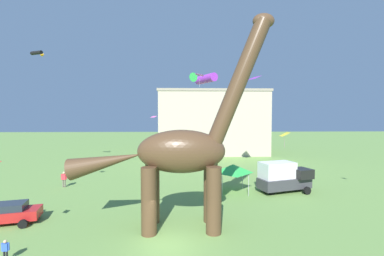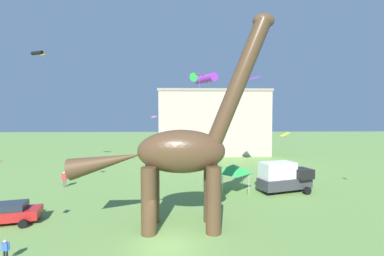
{
  "view_description": "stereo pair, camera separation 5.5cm",
  "coord_description": "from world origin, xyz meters",
  "px_view_note": "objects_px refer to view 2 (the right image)",
  "views": [
    {
      "loc": [
        0.94,
        -15.85,
        8.08
      ],
      "look_at": [
        1.61,
        3.8,
        7.2
      ],
      "focal_mm": 24.16,
      "sensor_mm": 36.0,
      "label": 1
    },
    {
      "loc": [
        1.0,
        -15.85,
        8.08
      ],
      "look_at": [
        1.61,
        3.8,
        7.2
      ],
      "focal_mm": 24.16,
      "sensor_mm": 36.0,
      "label": 2
    }
  ],
  "objects_px": {
    "festival_canopy_tent": "(233,169)",
    "kite_high_left": "(255,78)",
    "kite_mid_left": "(285,134)",
    "kite_high_right": "(203,79)",
    "parked_sedan_left": "(9,213)",
    "kite_mid_right": "(39,53)",
    "kite_near_high": "(200,75)",
    "kite_far_right": "(200,144)",
    "parked_box_truck": "(284,177)",
    "dinosaur_sculpture": "(180,151)",
    "kite_trailing": "(154,117)",
    "person_photographer": "(5,248)",
    "person_watching_child": "(64,178)"
  },
  "relations": [
    {
      "from": "festival_canopy_tent",
      "to": "kite_high_left",
      "type": "xyz_separation_m",
      "value": [
        4.42,
        8.12,
        10.79
      ]
    },
    {
      "from": "kite_mid_left",
      "to": "kite_high_right",
      "type": "distance_m",
      "value": 12.21
    },
    {
      "from": "parked_sedan_left",
      "to": "kite_mid_right",
      "type": "relative_size",
      "value": 2.27
    },
    {
      "from": "kite_near_high",
      "to": "kite_far_right",
      "type": "distance_m",
      "value": 15.66
    },
    {
      "from": "parked_box_truck",
      "to": "festival_canopy_tent",
      "type": "height_order",
      "value": "parked_box_truck"
    },
    {
      "from": "dinosaur_sculpture",
      "to": "kite_trailing",
      "type": "distance_m",
      "value": 15.93
    },
    {
      "from": "kite_trailing",
      "to": "person_photographer",
      "type": "bearing_deg",
      "value": -107.35
    },
    {
      "from": "person_photographer",
      "to": "kite_high_right",
      "type": "height_order",
      "value": "kite_high_right"
    },
    {
      "from": "kite_mid_right",
      "to": "person_watching_child",
      "type": "bearing_deg",
      "value": -50.68
    },
    {
      "from": "festival_canopy_tent",
      "to": "kite_near_high",
      "type": "height_order",
      "value": "kite_near_high"
    },
    {
      "from": "kite_high_left",
      "to": "kite_trailing",
      "type": "xyz_separation_m",
      "value": [
        -13.56,
        -1.38,
        -5.29
      ]
    },
    {
      "from": "parked_sedan_left",
      "to": "parked_box_truck",
      "type": "relative_size",
      "value": 0.75
    },
    {
      "from": "dinosaur_sculpture",
      "to": "parked_box_truck",
      "type": "distance_m",
      "value": 14.41
    },
    {
      "from": "person_watching_child",
      "to": "festival_canopy_tent",
      "type": "xyz_separation_m",
      "value": [
        18.9,
        -2.56,
        1.46
      ]
    },
    {
      "from": "kite_near_high",
      "to": "kite_trailing",
      "type": "height_order",
      "value": "kite_near_high"
    },
    {
      "from": "kite_far_right",
      "to": "person_watching_child",
      "type": "bearing_deg",
      "value": -154.36
    },
    {
      "from": "person_photographer",
      "to": "kite_far_right",
      "type": "height_order",
      "value": "kite_far_right"
    },
    {
      "from": "kite_far_right",
      "to": "kite_high_left",
      "type": "height_order",
      "value": "kite_high_left"
    },
    {
      "from": "dinosaur_sculpture",
      "to": "festival_canopy_tent",
      "type": "xyz_separation_m",
      "value": [
        5.49,
        8.57,
        -3.03
      ]
    },
    {
      "from": "person_watching_child",
      "to": "kite_mid_right",
      "type": "relative_size",
      "value": 0.9
    },
    {
      "from": "person_photographer",
      "to": "kite_far_right",
      "type": "xyz_separation_m",
      "value": [
        12.23,
        22.85,
        3.42
      ]
    },
    {
      "from": "dinosaur_sculpture",
      "to": "kite_near_high",
      "type": "relative_size",
      "value": 12.93
    },
    {
      "from": "parked_box_truck",
      "to": "person_watching_child",
      "type": "xyz_separation_m",
      "value": [
        -24.33,
        2.58,
        -0.56
      ]
    },
    {
      "from": "dinosaur_sculpture",
      "to": "kite_near_high",
      "type": "xyz_separation_m",
      "value": [
        1.7,
        5.16,
        6.28
      ]
    },
    {
      "from": "person_watching_child",
      "to": "parked_box_truck",
      "type": "bearing_deg",
      "value": -171.11
    },
    {
      "from": "kite_high_right",
      "to": "kite_mid_right",
      "type": "relative_size",
      "value": 1.62
    },
    {
      "from": "parked_sedan_left",
      "to": "kite_high_left",
      "type": "xyz_separation_m",
      "value": [
        22.86,
        15.57,
        12.53
      ]
    },
    {
      "from": "parked_box_truck",
      "to": "kite_mid_right",
      "type": "height_order",
      "value": "kite_mid_right"
    },
    {
      "from": "parked_sedan_left",
      "to": "person_watching_child",
      "type": "bearing_deg",
      "value": 78.68
    },
    {
      "from": "kite_far_right",
      "to": "kite_high_right",
      "type": "height_order",
      "value": "kite_high_right"
    },
    {
      "from": "person_photographer",
      "to": "kite_near_high",
      "type": "bearing_deg",
      "value": 152.57
    },
    {
      "from": "kite_near_high",
      "to": "kite_high_left",
      "type": "distance_m",
      "value": 14.23
    },
    {
      "from": "person_photographer",
      "to": "kite_mid_right",
      "type": "bearing_deg",
      "value": -131.64
    },
    {
      "from": "dinosaur_sculpture",
      "to": "kite_mid_right",
      "type": "height_order",
      "value": "kite_mid_right"
    },
    {
      "from": "parked_box_truck",
      "to": "kite_high_right",
      "type": "height_order",
      "value": "kite_high_right"
    },
    {
      "from": "parked_box_truck",
      "to": "festival_canopy_tent",
      "type": "distance_m",
      "value": 5.51
    },
    {
      "from": "parked_sedan_left",
      "to": "kite_far_right",
      "type": "bearing_deg",
      "value": 34.86
    },
    {
      "from": "dinosaur_sculpture",
      "to": "kite_mid_right",
      "type": "xyz_separation_m",
      "value": [
        -21.03,
        20.43,
        11.77
      ]
    },
    {
      "from": "kite_near_high",
      "to": "kite_high_right",
      "type": "xyz_separation_m",
      "value": [
        0.54,
        3.19,
        0.14
      ]
    },
    {
      "from": "kite_far_right",
      "to": "festival_canopy_tent",
      "type": "bearing_deg",
      "value": -73.77
    },
    {
      "from": "dinosaur_sculpture",
      "to": "kite_high_left",
      "type": "height_order",
      "value": "dinosaur_sculpture"
    },
    {
      "from": "kite_mid_right",
      "to": "kite_far_right",
      "type": "bearing_deg",
      "value": -4.04
    },
    {
      "from": "dinosaur_sculpture",
      "to": "parked_sedan_left",
      "type": "relative_size",
      "value": 3.42
    },
    {
      "from": "person_watching_child",
      "to": "kite_far_right",
      "type": "xyz_separation_m",
      "value": [
        15.93,
        7.64,
        3.07
      ]
    },
    {
      "from": "kite_trailing",
      "to": "kite_high_right",
      "type": "bearing_deg",
      "value": -49.71
    },
    {
      "from": "kite_far_right",
      "to": "kite_trailing",
      "type": "distance_m",
      "value": 8.08
    },
    {
      "from": "kite_high_right",
      "to": "kite_high_left",
      "type": "relative_size",
      "value": 1.57
    },
    {
      "from": "dinosaur_sculpture",
      "to": "person_watching_child",
      "type": "relative_size",
      "value": 8.59
    },
    {
      "from": "festival_canopy_tent",
      "to": "kite_high_left",
      "type": "distance_m",
      "value": 14.21
    },
    {
      "from": "parked_box_truck",
      "to": "kite_mid_left",
      "type": "relative_size",
      "value": 3.24
    }
  ]
}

